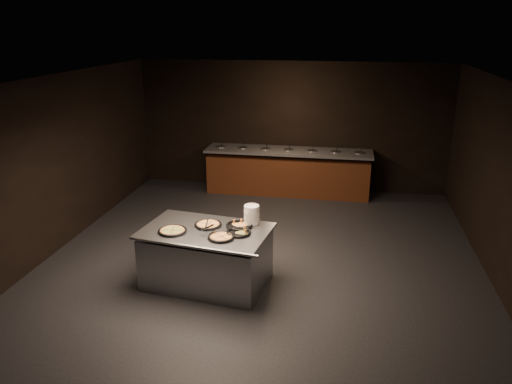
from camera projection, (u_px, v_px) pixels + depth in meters
room at (262, 177)px, 7.60m from camera, size 7.02×8.02×2.92m
salad_bar at (288, 174)px, 11.25m from camera, size 3.70×0.83×1.18m
serving_counter at (207, 258)px, 7.32m from camera, size 1.94×1.40×0.87m
plate_stack at (252, 215)px, 7.33m from camera, size 0.23×0.23×0.28m
pan_veggie_whole at (172, 231)px, 7.09m from camera, size 0.41×0.41×0.04m
pan_cheese_whole at (208, 225)px, 7.30m from camera, size 0.40×0.40×0.04m
pan_cheese_slices_a at (239, 225)px, 7.28m from camera, size 0.39×0.39×0.04m
pan_cheese_slices_b at (221, 237)px, 6.88m from camera, size 0.37×0.37×0.04m
pan_veggie_slices at (239, 232)px, 7.03m from camera, size 0.36×0.36×0.04m
server_left at (207, 224)px, 7.19m from camera, size 0.09×0.30×0.14m
server_right at (210, 230)px, 6.97m from camera, size 0.34×0.10×0.16m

